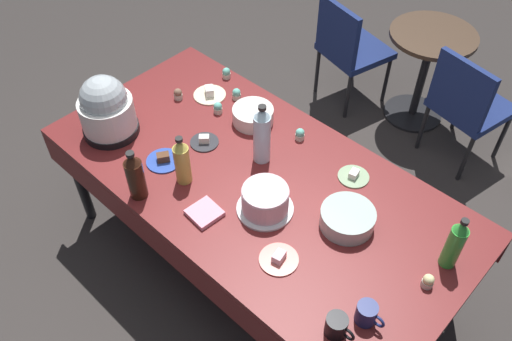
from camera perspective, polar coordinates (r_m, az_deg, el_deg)
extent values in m
plane|color=#383330|center=(3.25, 0.00, -9.74)|extent=(9.00, 9.00, 0.00)
cube|color=maroon|center=(2.68, 0.00, -1.03)|extent=(2.20, 1.10, 0.04)
cylinder|color=black|center=(3.37, -18.45, -0.79)|extent=(0.06, 0.06, 0.71)
cylinder|color=black|center=(3.71, -6.55, 6.96)|extent=(0.06, 0.06, 0.71)
cylinder|color=black|center=(2.96, 21.51, -11.01)|extent=(0.06, 0.06, 0.71)
cube|color=maroon|center=(2.54, -8.56, -9.32)|extent=(2.20, 0.01, 0.18)
cube|color=maroon|center=(3.05, 7.03, 3.09)|extent=(2.20, 0.01, 0.18)
cylinder|color=silver|center=(2.52, 0.97, -4.08)|extent=(0.27, 0.27, 0.01)
cylinder|color=beige|center=(2.47, 0.99, -3.13)|extent=(0.22, 0.22, 0.12)
cylinder|color=silver|center=(2.42, 1.01, -2.18)|extent=(0.22, 0.22, 0.01)
cylinder|color=black|center=(2.99, -15.20, 4.34)|extent=(0.30, 0.30, 0.04)
cylinder|color=white|center=(2.93, -15.60, 5.86)|extent=(0.29, 0.29, 0.17)
sphere|color=#B2BCC1|center=(2.86, -16.00, 7.41)|extent=(0.25, 0.25, 0.25)
cylinder|color=#B2C6BC|center=(2.47, 9.75, -5.07)|extent=(0.25, 0.25, 0.09)
cylinder|color=silver|center=(2.94, -0.33, 5.93)|extent=(0.23, 0.23, 0.09)
cylinder|color=#E07266|center=(2.35, 2.45, -9.49)|extent=(0.18, 0.18, 0.01)
cube|color=beige|center=(2.33, 2.47, -9.17)|extent=(0.05, 0.07, 0.04)
cylinder|color=beige|center=(3.15, -4.98, 8.06)|extent=(0.19, 0.19, 0.01)
cube|color=white|center=(3.13, -5.01, 8.47)|extent=(0.08, 0.08, 0.05)
cylinder|color=#2D4CB2|center=(2.78, -9.84, 1.04)|extent=(0.18, 0.18, 0.01)
cube|color=brown|center=(2.76, -9.90, 1.40)|extent=(0.07, 0.08, 0.04)
cylinder|color=#2D2D33|center=(2.85, -5.54, 3.03)|extent=(0.15, 0.15, 0.01)
cube|color=white|center=(2.83, -5.57, 3.38)|extent=(0.06, 0.06, 0.04)
cylinder|color=#8CA87F|center=(2.70, 10.38, -0.65)|extent=(0.16, 0.16, 0.01)
cube|color=white|center=(2.69, 10.44, -0.34)|extent=(0.05, 0.06, 0.03)
cylinder|color=beige|center=(3.11, -2.09, 7.94)|extent=(0.05, 0.05, 0.03)
sphere|color=#6BC6B2|center=(3.09, -2.10, 8.35)|extent=(0.05, 0.05, 0.05)
cylinder|color=beige|center=(3.02, -4.09, 6.45)|extent=(0.05, 0.05, 0.03)
sphere|color=#6BC6B2|center=(3.00, -4.11, 6.87)|extent=(0.05, 0.05, 0.05)
cylinder|color=beige|center=(2.38, 17.83, -11.41)|extent=(0.05, 0.05, 0.03)
sphere|color=beige|center=(2.36, 17.99, -11.04)|extent=(0.05, 0.05, 0.05)
cylinder|color=beige|center=(3.14, -8.31, 7.85)|extent=(0.05, 0.05, 0.03)
sphere|color=brown|center=(3.12, -8.37, 8.26)|extent=(0.05, 0.05, 0.05)
cylinder|color=beige|center=(3.27, -3.18, 10.12)|extent=(0.05, 0.05, 0.03)
sphere|color=#6BC6B2|center=(3.26, -3.20, 10.53)|extent=(0.05, 0.05, 0.05)
cylinder|color=beige|center=(2.86, 4.70, 3.63)|extent=(0.05, 0.05, 0.03)
sphere|color=#6BC6B2|center=(2.84, 4.73, 4.06)|extent=(0.05, 0.05, 0.05)
cylinder|color=silver|center=(2.66, 0.63, 3.44)|extent=(0.09, 0.09, 0.28)
cone|color=silver|center=(2.55, 0.66, 6.15)|extent=(0.08, 0.08, 0.05)
cylinder|color=black|center=(2.52, 0.67, 6.74)|extent=(0.04, 0.04, 0.02)
cylinder|color=gold|center=(2.60, -7.87, 0.64)|extent=(0.08, 0.08, 0.21)
cone|color=gold|center=(2.50, -8.17, 2.74)|extent=(0.07, 0.07, 0.05)
cylinder|color=black|center=(2.48, -8.25, 3.31)|extent=(0.04, 0.04, 0.02)
cylinder|color=green|center=(2.40, 20.35, -7.69)|extent=(0.07, 0.07, 0.23)
cone|color=green|center=(2.30, 21.23, -5.66)|extent=(0.07, 0.07, 0.05)
cylinder|color=black|center=(2.27, 21.45, -5.13)|extent=(0.03, 0.03, 0.02)
cylinder|color=#33190F|center=(2.57, -12.71, -0.93)|extent=(0.09, 0.09, 0.22)
cone|color=#33190F|center=(2.47, -13.20, 1.15)|extent=(0.08, 0.08, 0.05)
cylinder|color=black|center=(2.45, -13.33, 1.71)|extent=(0.04, 0.04, 0.02)
cylinder|color=black|center=(2.17, 8.57, -16.08)|extent=(0.09, 0.09, 0.10)
torus|color=black|center=(2.15, 9.82, -16.88)|extent=(0.06, 0.01, 0.06)
cylinder|color=navy|center=(2.21, 11.71, -14.72)|extent=(0.09, 0.09, 0.10)
torus|color=navy|center=(2.20, 12.92, -15.45)|extent=(0.06, 0.01, 0.06)
cube|color=pink|center=(2.51, -5.54, -4.53)|extent=(0.15, 0.15, 0.02)
cube|color=navy|center=(4.16, 10.59, 12.50)|extent=(0.54, 0.54, 0.05)
cube|color=navy|center=(3.92, 8.73, 14.43)|extent=(0.41, 0.14, 0.40)
cylinder|color=black|center=(4.29, 13.77, 9.41)|extent=(0.04, 0.04, 0.40)
cylinder|color=black|center=(4.51, 10.53, 11.98)|extent=(0.04, 0.04, 0.40)
cylinder|color=black|center=(4.07, 9.79, 7.84)|extent=(0.04, 0.04, 0.40)
cylinder|color=black|center=(4.30, 6.58, 10.59)|extent=(0.04, 0.04, 0.40)
cube|color=navy|center=(3.85, 22.08, 6.38)|extent=(0.52, 0.52, 0.05)
cube|color=navy|center=(3.58, 21.09, 8.03)|extent=(0.42, 0.12, 0.40)
cylinder|color=black|center=(4.06, 24.85, 3.37)|extent=(0.04, 0.04, 0.40)
cylinder|color=black|center=(4.19, 20.90, 6.37)|extent=(0.04, 0.04, 0.40)
cylinder|color=black|center=(3.79, 21.52, 1.22)|extent=(0.04, 0.04, 0.40)
cylinder|color=black|center=(3.93, 17.42, 4.48)|extent=(0.04, 0.04, 0.40)
cylinder|color=#473323|center=(3.94, 18.49, 13.57)|extent=(0.60, 0.60, 0.03)
cylinder|color=black|center=(4.13, 17.35, 9.53)|extent=(0.06, 0.06, 0.67)
cylinder|color=black|center=(4.33, 16.36, 5.91)|extent=(0.44, 0.44, 0.02)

